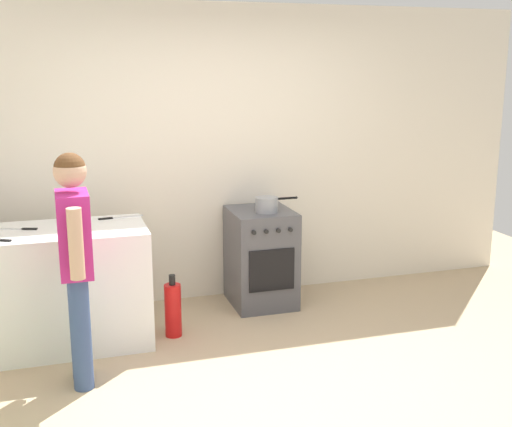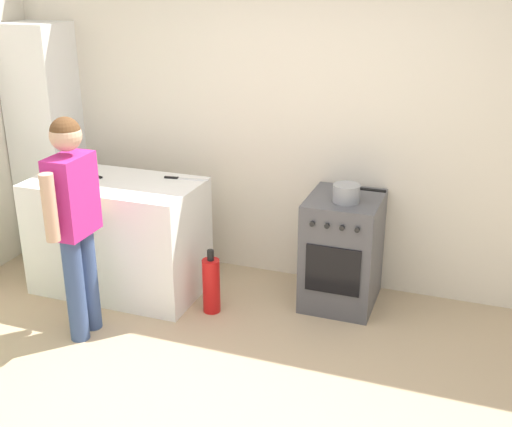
{
  "view_description": "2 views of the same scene",
  "coord_description": "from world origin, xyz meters",
  "views": [
    {
      "loc": [
        -1.29,
        -3.58,
        2.07
      ],
      "look_at": [
        0.02,
        0.67,
        1.04
      ],
      "focal_mm": 45.0,
      "sensor_mm": 36.0,
      "label": 1
    },
    {
      "loc": [
        1.24,
        -2.77,
        2.42
      ],
      "look_at": [
        -0.09,
        0.9,
        0.91
      ],
      "focal_mm": 45.0,
      "sensor_mm": 36.0,
      "label": 2
    }
  ],
  "objects": [
    {
      "name": "ground_plane",
      "position": [
        0.0,
        0.0,
        0.0
      ],
      "size": [
        8.0,
        8.0,
        0.0
      ],
      "primitive_type": "plane",
      "color": "tan"
    },
    {
      "name": "back_wall",
      "position": [
        0.0,
        1.95,
        1.3
      ],
      "size": [
        6.0,
        0.1,
        2.6
      ],
      "primitive_type": "cube",
      "color": "silver",
      "rests_on": "ground"
    },
    {
      "name": "counter_unit",
      "position": [
        -1.35,
        1.2,
        0.45
      ],
      "size": [
        1.3,
        0.7,
        0.9
      ],
      "primitive_type": "cube",
      "color": "white",
      "rests_on": "ground"
    },
    {
      "name": "oven_left",
      "position": [
        0.35,
        1.58,
        0.43
      ],
      "size": [
        0.53,
        0.62,
        0.85
      ],
      "color": "#4C4C51",
      "rests_on": "ground"
    },
    {
      "name": "pot",
      "position": [
        0.38,
        1.5,
        0.92
      ],
      "size": [
        0.38,
        0.2,
        0.13
      ],
      "color": "gray",
      "rests_on": "oven_left"
    },
    {
      "name": "knife_carving",
      "position": [
        -1.62,
        1.28,
        0.9
      ],
      "size": [
        0.32,
        0.14,
        0.01
      ],
      "color": "silver",
      "rests_on": "counter_unit"
    },
    {
      "name": "knife_chef",
      "position": [
        -1.77,
        1.01,
        0.9
      ],
      "size": [
        0.28,
        0.18,
        0.01
      ],
      "color": "silver",
      "rests_on": "counter_unit"
    },
    {
      "name": "knife_bread",
      "position": [
        -0.87,
        1.43,
        0.9
      ],
      "size": [
        0.35,
        0.08,
        0.01
      ],
      "color": "silver",
      "rests_on": "counter_unit"
    },
    {
      "name": "person",
      "position": [
        -1.23,
        0.52,
        0.91
      ],
      "size": [
        0.21,
        0.57,
        1.55
      ],
      "color": "#384C7A",
      "rests_on": "ground"
    },
    {
      "name": "fire_extinguisher",
      "position": [
        -0.52,
        1.1,
        0.22
      ],
      "size": [
        0.13,
        0.13,
        0.5
      ],
      "color": "red",
      "rests_on": "ground"
    },
    {
      "name": "larder_cabinet",
      "position": [
        -2.3,
        1.68,
        1.0
      ],
      "size": [
        0.48,
        0.44,
        2.0
      ],
      "primitive_type": "cube",
      "color": "white",
      "rests_on": "ground"
    }
  ]
}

